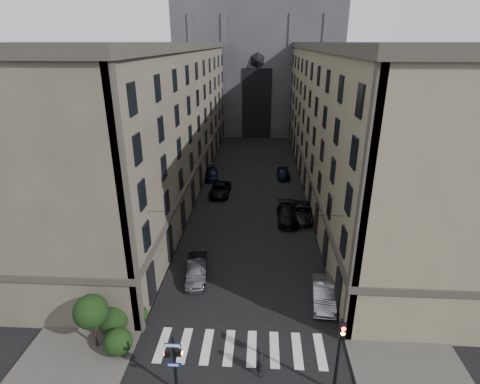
% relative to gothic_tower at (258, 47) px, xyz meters
% --- Properties ---
extents(sidewalk_left, '(7.00, 80.00, 0.15)m').
position_rel_gothic_tower_xyz_m(sidewalk_left, '(-10.50, -38.96, -17.72)').
color(sidewalk_left, '#383533').
rests_on(sidewalk_left, ground).
extents(sidewalk_right, '(7.00, 80.00, 0.15)m').
position_rel_gothic_tower_xyz_m(sidewalk_right, '(10.50, -38.96, -17.72)').
color(sidewalk_right, '#383533').
rests_on(sidewalk_right, ground).
extents(zebra_crossing, '(11.00, 3.20, 0.01)m').
position_rel_gothic_tower_xyz_m(zebra_crossing, '(0.00, -69.96, -17.79)').
color(zebra_crossing, beige).
rests_on(zebra_crossing, ground).
extents(building_left, '(13.60, 60.60, 18.85)m').
position_rel_gothic_tower_xyz_m(building_left, '(-13.44, -38.96, -8.45)').
color(building_left, '#4B4239').
rests_on(building_left, ground).
extents(building_right, '(13.60, 60.60, 18.85)m').
position_rel_gothic_tower_xyz_m(building_right, '(13.44, -38.96, -8.45)').
color(building_right, '#645C48').
rests_on(building_right, ground).
extents(gothic_tower, '(35.00, 23.00, 58.00)m').
position_rel_gothic_tower_xyz_m(gothic_tower, '(0.00, 0.00, 0.00)').
color(gothic_tower, '#2D2D33').
rests_on(gothic_tower, ground).
extents(pedestrian_signal_left, '(1.02, 0.38, 4.00)m').
position_rel_gothic_tower_xyz_m(pedestrian_signal_left, '(-3.51, -73.46, -15.48)').
color(pedestrian_signal_left, black).
rests_on(pedestrian_signal_left, ground).
extents(traffic_light_right, '(0.34, 0.50, 5.20)m').
position_rel_gothic_tower_xyz_m(traffic_light_right, '(5.60, -73.04, -14.51)').
color(traffic_light_right, black).
rests_on(traffic_light_right, ground).
extents(shrub_cluster, '(3.90, 4.40, 3.90)m').
position_rel_gothic_tower_xyz_m(shrub_cluster, '(-8.72, -69.95, -16.00)').
color(shrub_cluster, black).
rests_on(shrub_cluster, sidewalk_left).
extents(tram_wires, '(14.00, 60.00, 0.43)m').
position_rel_gothic_tower_xyz_m(tram_wires, '(0.00, -39.33, -10.55)').
color(tram_wires, black).
rests_on(tram_wires, ground).
extents(car_left_near, '(1.89, 4.14, 1.38)m').
position_rel_gothic_tower_xyz_m(car_left_near, '(-4.20, -62.68, -17.11)').
color(car_left_near, gray).
rests_on(car_left_near, ground).
extents(car_left_midnear, '(2.13, 4.75, 1.51)m').
position_rel_gothic_tower_xyz_m(car_left_midnear, '(-4.20, -61.90, -17.04)').
color(car_left_midnear, black).
rests_on(car_left_midnear, ground).
extents(car_left_midfar, '(2.65, 5.44, 1.49)m').
position_rel_gothic_tower_xyz_m(car_left_midfar, '(-4.20, -43.32, -17.05)').
color(car_left_midfar, black).
rests_on(car_left_midfar, ground).
extents(car_left_far, '(2.61, 5.08, 1.41)m').
position_rel_gothic_tower_xyz_m(car_left_far, '(-6.20, -37.08, -17.09)').
color(car_left_far, black).
rests_on(car_left_far, ground).
extents(car_right_near, '(1.96, 4.78, 1.54)m').
position_rel_gothic_tower_xyz_m(car_right_near, '(6.13, -64.86, -17.03)').
color(car_right_near, gray).
rests_on(car_right_near, ground).
extents(car_right_midnear, '(3.22, 5.94, 1.58)m').
position_rel_gothic_tower_xyz_m(car_right_midnear, '(5.95, -49.87, -17.01)').
color(car_right_midnear, black).
rests_on(car_right_midnear, ground).
extents(car_right_midfar, '(2.35, 5.57, 1.60)m').
position_rel_gothic_tower_xyz_m(car_right_midfar, '(4.20, -50.74, -17.00)').
color(car_right_midfar, black).
rests_on(car_right_midfar, ground).
extents(car_right_far, '(1.85, 4.48, 1.52)m').
position_rel_gothic_tower_xyz_m(car_right_far, '(4.49, -36.08, -17.04)').
color(car_right_far, black).
rests_on(car_right_far, ground).
extents(pedestrian, '(0.57, 0.78, 2.00)m').
position_rel_gothic_tower_xyz_m(pedestrian, '(1.33, -71.96, -16.80)').
color(pedestrian, black).
rests_on(pedestrian, ground).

